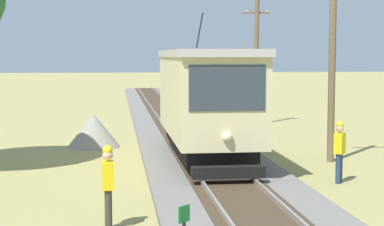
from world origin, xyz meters
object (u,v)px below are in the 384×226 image
utility_pole_mid (256,60)px  gravel_pile (94,130)px  track_worker (108,183)px  red_tram (206,99)px  utility_pole_near_tram (332,61)px  second_worker (339,149)px

utility_pole_mid → gravel_pile: size_ratio=3.13×
utility_pole_mid → track_worker: bearing=-111.6°
red_tram → utility_pole_mid: bearing=69.2°
red_tram → gravel_pile: size_ratio=4.01×
utility_pole_near_tram → second_worker: (-0.99, -3.50, -2.47)m
red_tram → utility_pole_near_tram: utility_pole_near_tram is taller
utility_pole_near_tram → utility_pole_mid: bearing=90.0°
second_worker → red_tram: bearing=169.7°
red_tram → utility_pole_near_tram: (4.31, -0.13, 1.26)m
gravel_pile → track_worker: track_worker is taller
second_worker → utility_pole_mid: bearing=123.4°
second_worker → track_worker: bearing=-111.5°
red_tram → track_worker: 8.30m
track_worker → second_worker: bearing=-152.0°
red_tram → track_worker: red_tram is taller
track_worker → second_worker: size_ratio=1.00×
gravel_pile → second_worker: size_ratio=1.19×
utility_pole_near_tram → second_worker: bearing=-105.8°
red_tram → gravel_pile: 6.00m
utility_pole_mid → gravel_pile: 11.15m
utility_pole_mid → track_worker: size_ratio=3.74×
utility_pole_mid → track_worker: (-7.48, -18.89, -2.45)m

